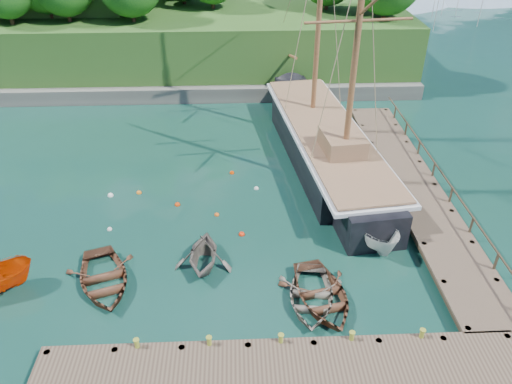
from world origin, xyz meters
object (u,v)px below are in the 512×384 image
rowboat_2 (321,301)px  cabin_boat_white (365,241)px  rowboat_0 (105,285)px  rowboat_3 (310,302)px  rowboat_1 (204,265)px  schooner (326,148)px

rowboat_2 → cabin_boat_white: 5.45m
rowboat_0 → rowboat_3: size_ratio=1.09×
rowboat_0 → rowboat_2: bearing=-27.9°
rowboat_1 → rowboat_2: size_ratio=0.74×
rowboat_3 → cabin_boat_white: (3.65, 4.49, 0.00)m
rowboat_2 → rowboat_3: bearing=169.8°
rowboat_3 → cabin_boat_white: size_ratio=0.93×
rowboat_0 → cabin_boat_white: 14.01m
rowboat_0 → rowboat_3: 10.18m
rowboat_3 → cabin_boat_white: 5.79m
rowboat_1 → cabin_boat_white: (8.83, 1.65, 0.00)m
rowboat_2 → cabin_boat_white: bearing=42.9°
rowboat_3 → rowboat_2: bearing=9.6°
rowboat_1 → cabin_boat_white: size_ratio=0.73×
schooner → rowboat_3: bearing=-108.9°
rowboat_3 → schooner: (2.86, 13.50, 1.07)m
rowboat_1 → schooner: 13.39m
rowboat_0 → cabin_boat_white: (13.70, 2.90, 0.00)m
rowboat_0 → rowboat_1: bearing=-5.1°
rowboat_1 → rowboat_3: bearing=-24.8°
cabin_boat_white → schooner: bearing=70.8°
rowboat_1 → cabin_boat_white: 8.98m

